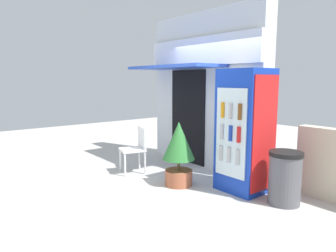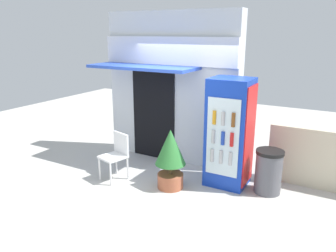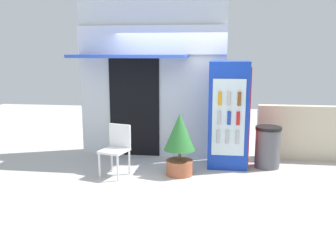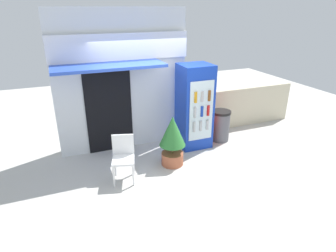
{
  "view_description": "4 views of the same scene",
  "coord_description": "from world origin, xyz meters",
  "px_view_note": "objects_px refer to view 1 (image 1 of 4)",
  "views": [
    {
      "loc": [
        4.12,
        -3.34,
        1.8
      ],
      "look_at": [
        -0.25,
        0.13,
        0.98
      ],
      "focal_mm": 33.58,
      "sensor_mm": 36.0,
      "label": 1
    },
    {
      "loc": [
        2.83,
        -4.79,
        2.74
      ],
      "look_at": [
        -0.03,
        0.29,
        1.08
      ],
      "focal_mm": 35.47,
      "sensor_mm": 36.0,
      "label": 2
    },
    {
      "loc": [
        0.86,
        -6.35,
        2.17
      ],
      "look_at": [
        -0.06,
        0.12,
        0.86
      ],
      "focal_mm": 40.59,
      "sensor_mm": 36.0,
      "label": 3
    },
    {
      "loc": [
        -1.94,
        -4.95,
        3.17
      ],
      "look_at": [
        0.13,
        0.22,
        0.82
      ],
      "focal_mm": 30.69,
      "sensor_mm": 36.0,
      "label": 4
    }
  ],
  "objects_px": {
    "plastic_chair": "(136,146)",
    "potted_plant_near_shop": "(179,149)",
    "drink_cooler": "(245,131)",
    "trash_bin": "(285,178)"
  },
  "relations": [
    {
      "from": "plastic_chair",
      "to": "potted_plant_near_shop",
      "type": "xyz_separation_m",
      "value": [
        1.09,
        0.15,
        0.11
      ]
    },
    {
      "from": "drink_cooler",
      "to": "potted_plant_near_shop",
      "type": "bearing_deg",
      "value": -141.39
    },
    {
      "from": "plastic_chair",
      "to": "trash_bin",
      "type": "relative_size",
      "value": 1.14
    },
    {
      "from": "plastic_chair",
      "to": "potted_plant_near_shop",
      "type": "distance_m",
      "value": 1.11
    },
    {
      "from": "drink_cooler",
      "to": "plastic_chair",
      "type": "distance_m",
      "value": 2.15
    },
    {
      "from": "drink_cooler",
      "to": "plastic_chair",
      "type": "bearing_deg",
      "value": -156.87
    },
    {
      "from": "drink_cooler",
      "to": "trash_bin",
      "type": "distance_m",
      "value": 0.95
    },
    {
      "from": "potted_plant_near_shop",
      "to": "drink_cooler",
      "type": "bearing_deg",
      "value": 38.61
    },
    {
      "from": "drink_cooler",
      "to": "trash_bin",
      "type": "bearing_deg",
      "value": 0.34
    },
    {
      "from": "plastic_chair",
      "to": "potted_plant_near_shop",
      "type": "relative_size",
      "value": 0.81
    }
  ]
}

